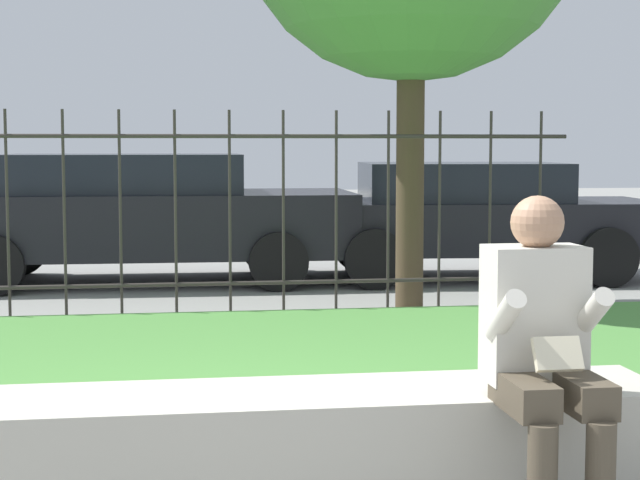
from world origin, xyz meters
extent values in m
cube|color=#B7B2A3|center=(0.30, 0.00, 0.24)|extent=(2.83, 0.60, 0.48)
cylinder|color=#4C4233|center=(1.01, -0.64, 0.29)|extent=(0.11, 0.11, 0.39)
cube|color=#4C4233|center=(1.01, -0.43, 0.54)|extent=(0.15, 0.42, 0.13)
cylinder|color=#4C4233|center=(1.23, -0.64, 0.29)|extent=(0.11, 0.11, 0.39)
cube|color=#4C4233|center=(1.23, -0.43, 0.54)|extent=(0.15, 0.42, 0.13)
cube|color=beige|center=(1.12, -0.22, 0.81)|extent=(0.38, 0.24, 0.54)
sphere|color=tan|center=(1.12, -0.24, 1.18)|extent=(0.21, 0.21, 0.21)
cylinder|color=beige|center=(0.95, -0.38, 0.83)|extent=(0.08, 0.29, 0.24)
cylinder|color=beige|center=(1.29, -0.38, 0.83)|extent=(0.08, 0.29, 0.24)
cube|color=beige|center=(1.12, -0.48, 0.70)|extent=(0.18, 0.09, 0.13)
cube|color=#4C893D|center=(0.00, 2.34, 0.10)|extent=(8.09, 3.28, 0.19)
cylinder|color=#332D28|center=(0.00, 4.39, 0.35)|extent=(6.09, 0.03, 0.03)
cylinder|color=#332D28|center=(0.00, 4.39, 1.54)|extent=(6.09, 0.03, 0.03)
cylinder|color=#332D28|center=(-1.52, 4.39, 0.88)|extent=(0.02, 0.02, 1.75)
cylinder|color=#332D28|center=(-1.09, 4.39, 0.88)|extent=(0.02, 0.02, 1.75)
cylinder|color=#332D28|center=(-0.65, 4.39, 0.88)|extent=(0.02, 0.02, 1.75)
cylinder|color=#332D28|center=(-0.22, 4.39, 0.88)|extent=(0.02, 0.02, 1.75)
cylinder|color=#332D28|center=(0.22, 4.39, 0.88)|extent=(0.02, 0.02, 1.75)
cylinder|color=#332D28|center=(0.65, 4.39, 0.88)|extent=(0.02, 0.02, 1.75)
cylinder|color=#332D28|center=(1.09, 4.39, 0.88)|extent=(0.02, 0.02, 1.75)
cylinder|color=#332D28|center=(1.52, 4.39, 0.88)|extent=(0.02, 0.02, 1.75)
cylinder|color=#332D28|center=(1.96, 4.39, 0.88)|extent=(0.02, 0.02, 1.75)
cylinder|color=#332D28|center=(2.39, 4.39, 0.88)|extent=(0.02, 0.02, 1.75)
cylinder|color=#332D28|center=(2.83, 4.39, 0.88)|extent=(0.02, 0.02, 1.75)
cube|color=black|center=(3.10, 7.13, 0.59)|extent=(4.04, 2.01, 0.55)
cube|color=black|center=(2.94, 7.14, 1.07)|extent=(2.27, 1.66, 0.41)
cylinder|color=black|center=(4.23, 6.20, 0.31)|extent=(0.64, 0.25, 0.62)
cylinder|color=black|center=(4.37, 7.85, 0.31)|extent=(0.64, 0.25, 0.62)
cylinder|color=black|center=(1.82, 6.41, 0.31)|extent=(0.64, 0.25, 0.62)
cylinder|color=black|center=(1.96, 8.06, 0.31)|extent=(0.64, 0.25, 0.62)
cube|color=black|center=(-0.54, 7.32, 0.63)|extent=(4.54, 1.87, 0.66)
cube|color=black|center=(-0.72, 7.32, 1.17)|extent=(2.51, 1.61, 0.41)
cylinder|color=black|center=(0.83, 6.42, 0.30)|extent=(0.61, 0.21, 0.60)
cylinder|color=black|center=(0.87, 8.14, 0.30)|extent=(0.61, 0.21, 0.60)
cylinder|color=black|center=(-1.91, 8.21, 0.30)|extent=(0.61, 0.21, 0.60)
cylinder|color=#4C3D28|center=(1.82, 4.88, 1.35)|extent=(0.24, 0.24, 2.71)
camera|label=1|loc=(-0.33, -4.22, 1.48)|focal=60.00mm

